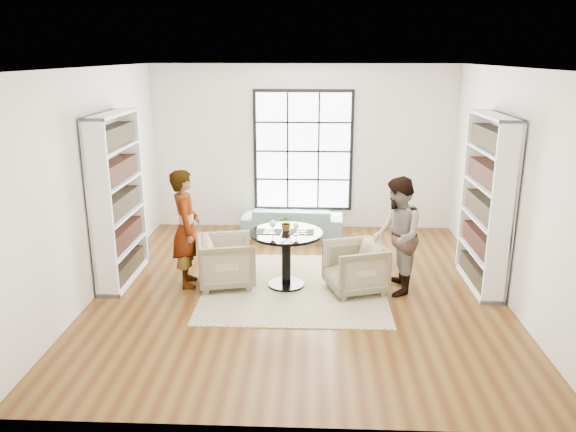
{
  "coord_description": "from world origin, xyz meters",
  "views": [
    {
      "loc": [
        0.16,
        -7.22,
        3.17
      ],
      "look_at": [
        -0.17,
        0.4,
        0.95
      ],
      "focal_mm": 35.0,
      "sensor_mm": 36.0,
      "label": 1
    }
  ],
  "objects_px": {
    "armchair_right": "(355,267)",
    "person_right": "(397,236)",
    "person_left": "(186,228)",
    "armchair_left": "(227,261)",
    "sofa": "(292,221)",
    "wine_glass_right": "(296,226)",
    "wine_glass_left": "(273,224)",
    "flower_centerpiece": "(287,223)",
    "pedestal_table": "(286,247)"
  },
  "relations": [
    {
      "from": "person_left",
      "to": "wine_glass_left",
      "type": "relative_size",
      "value": 8.56
    },
    {
      "from": "wine_glass_right",
      "to": "flower_centerpiece",
      "type": "bearing_deg",
      "value": 125.33
    },
    {
      "from": "armchair_left",
      "to": "person_left",
      "type": "distance_m",
      "value": 0.73
    },
    {
      "from": "pedestal_table",
      "to": "sofa",
      "type": "relative_size",
      "value": 0.56
    },
    {
      "from": "pedestal_table",
      "to": "person_right",
      "type": "bearing_deg",
      "value": -4.77
    },
    {
      "from": "person_right",
      "to": "wine_glass_left",
      "type": "relative_size",
      "value": 8.29
    },
    {
      "from": "person_right",
      "to": "wine_glass_left",
      "type": "bearing_deg",
      "value": -90.32
    },
    {
      "from": "pedestal_table",
      "to": "wine_glass_left",
      "type": "distance_m",
      "value": 0.41
    },
    {
      "from": "person_left",
      "to": "armchair_left",
      "type": "bearing_deg",
      "value": -101.19
    },
    {
      "from": "person_left",
      "to": "armchair_right",
      "type": "bearing_deg",
      "value": -104.48
    },
    {
      "from": "person_left",
      "to": "wine_glass_right",
      "type": "relative_size",
      "value": 9.36
    },
    {
      "from": "person_left",
      "to": "wine_glass_left",
      "type": "distance_m",
      "value": 1.22
    },
    {
      "from": "flower_centerpiece",
      "to": "armchair_left",
      "type": "bearing_deg",
      "value": -175.82
    },
    {
      "from": "wine_glass_right",
      "to": "flower_centerpiece",
      "type": "xyz_separation_m",
      "value": [
        -0.14,
        0.2,
        -0.01
      ]
    },
    {
      "from": "person_right",
      "to": "wine_glass_right",
      "type": "height_order",
      "value": "person_right"
    },
    {
      "from": "person_right",
      "to": "person_left",
      "type": "bearing_deg",
      "value": -91.77
    },
    {
      "from": "armchair_left",
      "to": "armchair_right",
      "type": "distance_m",
      "value": 1.8
    },
    {
      "from": "armchair_right",
      "to": "person_right",
      "type": "relative_size",
      "value": 0.47
    },
    {
      "from": "person_left",
      "to": "flower_centerpiece",
      "type": "relative_size",
      "value": 7.26
    },
    {
      "from": "sofa",
      "to": "person_left",
      "type": "relative_size",
      "value": 1.08
    },
    {
      "from": "sofa",
      "to": "wine_glass_right",
      "type": "height_order",
      "value": "wine_glass_right"
    },
    {
      "from": "person_left",
      "to": "wine_glass_right",
      "type": "distance_m",
      "value": 1.54
    },
    {
      "from": "person_right",
      "to": "flower_centerpiece",
      "type": "distance_m",
      "value": 1.51
    },
    {
      "from": "sofa",
      "to": "person_right",
      "type": "xyz_separation_m",
      "value": [
        1.49,
        -2.45,
        0.54
      ]
    },
    {
      "from": "wine_glass_left",
      "to": "wine_glass_right",
      "type": "xyz_separation_m",
      "value": [
        0.32,
        -0.03,
        -0.01
      ]
    },
    {
      "from": "wine_glass_left",
      "to": "flower_centerpiece",
      "type": "relative_size",
      "value": 0.85
    },
    {
      "from": "person_left",
      "to": "pedestal_table",
      "type": "bearing_deg",
      "value": -101.58
    },
    {
      "from": "armchair_right",
      "to": "person_right",
      "type": "bearing_deg",
      "value": 72.34
    },
    {
      "from": "pedestal_table",
      "to": "armchair_right",
      "type": "height_order",
      "value": "pedestal_table"
    },
    {
      "from": "sofa",
      "to": "wine_glass_right",
      "type": "distance_m",
      "value": 2.54
    },
    {
      "from": "sofa",
      "to": "armchair_left",
      "type": "height_order",
      "value": "armchair_left"
    },
    {
      "from": "armchair_right",
      "to": "person_right",
      "type": "height_order",
      "value": "person_right"
    },
    {
      "from": "sofa",
      "to": "wine_glass_right",
      "type": "relative_size",
      "value": 10.08
    },
    {
      "from": "sofa",
      "to": "flower_centerpiece",
      "type": "relative_size",
      "value": 7.81
    },
    {
      "from": "armchair_right",
      "to": "flower_centerpiece",
      "type": "xyz_separation_m",
      "value": [
        -0.95,
        0.2,
        0.57
      ]
    },
    {
      "from": "wine_glass_left",
      "to": "person_left",
      "type": "bearing_deg",
      "value": 175.34
    },
    {
      "from": "person_right",
      "to": "sofa",
      "type": "bearing_deg",
      "value": -147.7
    },
    {
      "from": "armchair_right",
      "to": "person_right",
      "type": "distance_m",
      "value": 0.72
    },
    {
      "from": "wine_glass_left",
      "to": "wine_glass_right",
      "type": "distance_m",
      "value": 0.32
    },
    {
      "from": "person_left",
      "to": "sofa",
      "type": "bearing_deg",
      "value": -42.35
    },
    {
      "from": "person_left",
      "to": "person_right",
      "type": "height_order",
      "value": "person_left"
    },
    {
      "from": "wine_glass_right",
      "to": "flower_centerpiece",
      "type": "relative_size",
      "value": 0.78
    },
    {
      "from": "wine_glass_left",
      "to": "flower_centerpiece",
      "type": "bearing_deg",
      "value": 41.82
    },
    {
      "from": "pedestal_table",
      "to": "person_left",
      "type": "bearing_deg",
      "value": 179.61
    },
    {
      "from": "sofa",
      "to": "flower_centerpiece",
      "type": "height_order",
      "value": "flower_centerpiece"
    },
    {
      "from": "sofa",
      "to": "person_left",
      "type": "distance_m",
      "value": 2.76
    },
    {
      "from": "armchair_left",
      "to": "wine_glass_right",
      "type": "distance_m",
      "value": 1.15
    },
    {
      "from": "pedestal_table",
      "to": "wine_glass_left",
      "type": "bearing_deg",
      "value": -153.35
    },
    {
      "from": "pedestal_table",
      "to": "armchair_left",
      "type": "distance_m",
      "value": 0.87
    },
    {
      "from": "flower_centerpiece",
      "to": "wine_glass_left",
      "type": "bearing_deg",
      "value": -138.18
    }
  ]
}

